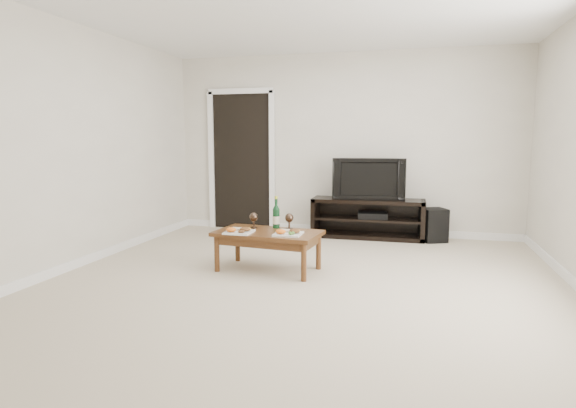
# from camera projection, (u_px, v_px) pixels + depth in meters

# --- Properties ---
(floor) EXTENTS (5.50, 5.50, 0.00)m
(floor) POSITION_uv_depth(u_px,v_px,m) (299.00, 288.00, 4.49)
(floor) COLOR #B8AA94
(floor) RESTS_ON ground
(back_wall) EXTENTS (5.00, 0.04, 2.60)m
(back_wall) POSITION_uv_depth(u_px,v_px,m) (343.00, 144.00, 6.97)
(back_wall) COLOR silver
(back_wall) RESTS_ON ground
(doorway) EXTENTS (0.90, 0.02, 2.05)m
(doorway) POSITION_uv_depth(u_px,v_px,m) (242.00, 162.00, 7.36)
(doorway) COLOR black
(doorway) RESTS_ON ground
(media_console) EXTENTS (1.55, 0.45, 0.55)m
(media_console) POSITION_uv_depth(u_px,v_px,m) (368.00, 218.00, 6.74)
(media_console) COLOR black
(media_console) RESTS_ON ground
(television) EXTENTS (1.00, 0.23, 0.57)m
(television) POSITION_uv_depth(u_px,v_px,m) (369.00, 179.00, 6.66)
(television) COLOR black
(television) RESTS_ON media_console
(av_receiver) EXTENTS (0.43, 0.34, 0.08)m
(av_receiver) POSITION_uv_depth(u_px,v_px,m) (373.00, 215.00, 6.71)
(av_receiver) COLOR black
(av_receiver) RESTS_ON media_console
(subwoofer) EXTENTS (0.40, 0.40, 0.45)m
(subwoofer) POSITION_uv_depth(u_px,v_px,m) (434.00, 225.00, 6.50)
(subwoofer) COLOR black
(subwoofer) RESTS_ON ground
(coffee_table) EXTENTS (1.15, 0.72, 0.42)m
(coffee_table) POSITION_uv_depth(u_px,v_px,m) (268.00, 251.00, 5.08)
(coffee_table) COLOR brown
(coffee_table) RESTS_ON ground
(plate_left) EXTENTS (0.27, 0.27, 0.07)m
(plate_left) POSITION_uv_depth(u_px,v_px,m) (239.00, 230.00, 4.97)
(plate_left) COLOR white
(plate_left) RESTS_ON coffee_table
(plate_right) EXTENTS (0.27, 0.27, 0.07)m
(plate_right) POSITION_uv_depth(u_px,v_px,m) (288.00, 232.00, 4.86)
(plate_right) COLOR white
(plate_right) RESTS_ON coffee_table
(wine_bottle) EXTENTS (0.07, 0.07, 0.35)m
(wine_bottle) POSITION_uv_depth(u_px,v_px,m) (276.00, 212.00, 5.22)
(wine_bottle) COLOR #0E351A
(wine_bottle) RESTS_ON coffee_table
(goblet_left) EXTENTS (0.09, 0.09, 0.17)m
(goblet_left) POSITION_uv_depth(u_px,v_px,m) (254.00, 220.00, 5.23)
(goblet_left) COLOR #3A2A1F
(goblet_left) RESTS_ON coffee_table
(goblet_right) EXTENTS (0.09, 0.09, 0.17)m
(goblet_right) POSITION_uv_depth(u_px,v_px,m) (289.00, 221.00, 5.18)
(goblet_right) COLOR #3A2A1F
(goblet_right) RESTS_ON coffee_table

